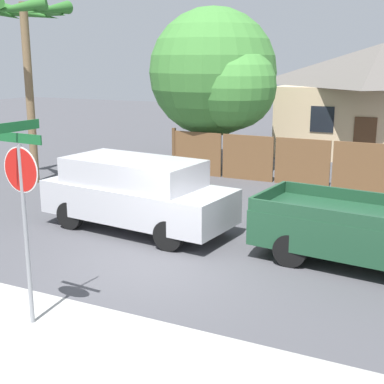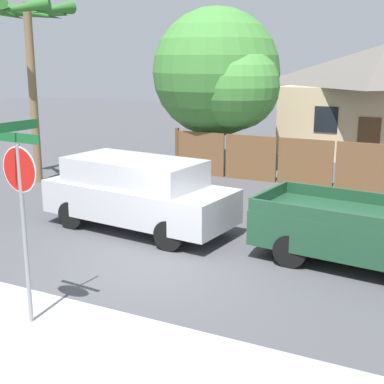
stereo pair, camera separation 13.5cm
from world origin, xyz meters
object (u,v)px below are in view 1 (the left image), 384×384
object	(u,v)px
stop_sign	(22,189)
house	(379,97)
red_suv	(136,192)
palm_tree	(25,26)
oak_tree	(217,75)

from	to	relation	value
stop_sign	house	bearing A→B (deg)	86.45
red_suv	stop_sign	bearing A→B (deg)	-72.05
palm_tree	red_suv	distance (m)	8.21
palm_tree	stop_sign	bearing A→B (deg)	-48.39
house	red_suv	distance (m)	15.70
palm_tree	house	bearing A→B (deg)	50.02
house	oak_tree	xyz separation A→B (m)	(-5.25, -6.81, 1.09)
oak_tree	stop_sign	distance (m)	13.71
house	palm_tree	bearing A→B (deg)	-129.98
red_suv	stop_sign	distance (m)	5.37
oak_tree	house	bearing A→B (deg)	52.33
house	stop_sign	size ratio (longest dim) A/B	2.55
stop_sign	oak_tree	bearing A→B (deg)	104.72
oak_tree	palm_tree	xyz separation A→B (m)	(-4.82, -5.21, 1.69)
house	palm_tree	size ratio (longest dim) A/B	1.38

